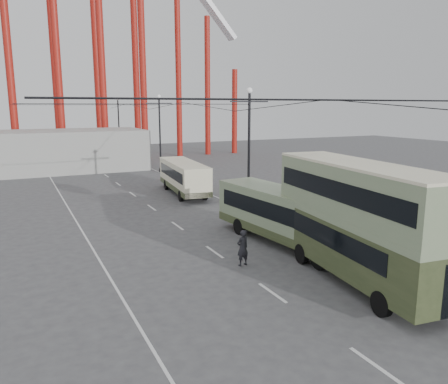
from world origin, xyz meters
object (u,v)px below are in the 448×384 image
double_decker_bus (358,216)px  single_decker_green (289,216)px  pedestrian (243,248)px  single_decker_cream (184,176)px

double_decker_bus → single_decker_green: size_ratio=0.92×
single_decker_green → pedestrian: size_ratio=6.09×
double_decker_bus → pedestrian: double_decker_bus is taller
double_decker_bus → pedestrian: size_ratio=5.60×
double_decker_bus → pedestrian: bearing=139.1°
single_decker_green → pedestrian: bearing=-162.4°
single_decker_green → single_decker_cream: bearing=84.3°
single_decker_green → pedestrian: 4.34m
single_decker_green → single_decker_cream: size_ratio=1.17×
double_decker_bus → single_decker_cream: double_decker_bus is taller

